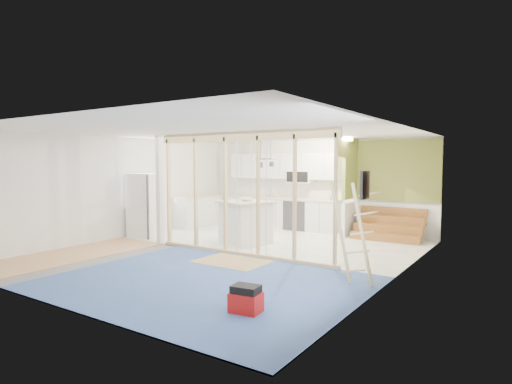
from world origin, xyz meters
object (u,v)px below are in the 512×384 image
Objects in this scene: toolbox at (246,300)px; ladder at (354,233)px; island at (246,223)px; fridge at (146,205)px.

ladder is at bearing 63.90° from toolbox.
fridge is at bearing -147.21° from island.
ladder reaches higher than toolbox.
island reaches higher than toolbox.
toolbox is (2.71, -3.87, -0.34)m from island.
fridge is 6.25m from ladder.
fridge is at bearing 142.06° from toolbox.
fridge is 3.92× the size of toolbox.
fridge is at bearing 167.83° from ladder.
ladder is at bearing -8.98° from island.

